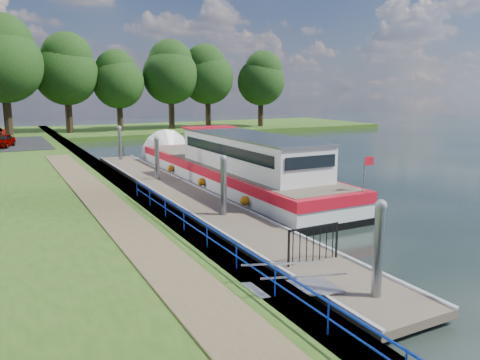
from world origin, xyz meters
TOP-DOWN VIEW (x-y plane):
  - ground at (0.00, 0.00)m, footprint 160.00×160.00m
  - bank_edge at (-2.55, 15.00)m, footprint 1.10×90.00m
  - far_bank at (12.00, 52.00)m, footprint 60.00×18.00m
  - footpath at (-4.40, 8.00)m, footprint 1.60×40.00m
  - blue_fence at (-2.75, 3.00)m, footprint 0.04×18.04m
  - pontoon at (0.00, 13.00)m, footprint 2.50×30.00m
  - mooring_piles at (0.00, 13.00)m, footprint 0.30×27.30m
  - gangway at (-1.85, 0.50)m, footprint 2.58×1.00m
  - gate_panel at (-0.00, 2.20)m, footprint 1.85×0.05m
  - barge at (3.60, 15.78)m, footprint 4.36×21.15m
  - horizon_trees at (-1.61, 48.68)m, footprint 54.38×10.03m
  - car_a at (-7.75, 35.13)m, footprint 2.25×3.49m

SIDE VIEW (x-z plane):
  - ground at x=0.00m, z-range 0.00..0.00m
  - pontoon at x=0.00m, z-range -0.10..0.46m
  - far_bank at x=12.00m, z-range 0.00..0.60m
  - bank_edge at x=-2.55m, z-range 0.00..0.78m
  - gangway at x=-1.85m, z-range 0.16..1.09m
  - footpath at x=-4.40m, z-range 0.78..0.83m
  - barge at x=3.60m, z-range -1.30..3.48m
  - gate_panel at x=0.00m, z-range 0.57..1.72m
  - mooring_piles at x=0.00m, z-range -0.50..3.05m
  - blue_fence at x=-2.75m, z-range 0.95..1.67m
  - car_a at x=-7.75m, z-range 0.83..1.94m
  - horizon_trees at x=-1.61m, z-range 1.51..14.38m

